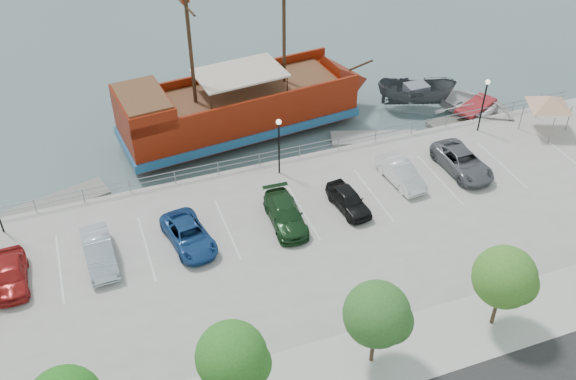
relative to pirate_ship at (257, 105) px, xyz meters
name	(u,v)px	position (x,y,z in m)	size (l,w,h in m)	color
ground	(314,243)	(-0.80, -13.95, -2.21)	(160.00, 160.00, 0.00)	#4B6061
sidewalk	(389,354)	(-0.80, -23.95, -1.19)	(100.00, 4.00, 0.05)	beige
seawall_railing	(273,156)	(-0.80, -6.15, -0.68)	(50.00, 0.06, 1.00)	gray
pirate_ship	(257,105)	(0.00, 0.00, 0.00)	(21.12, 7.80, 13.17)	maroon
patrol_boat	(415,96)	(13.15, -1.45, -0.99)	(2.36, 6.27, 2.43)	#404448
speedboat	(475,110)	(17.05, -4.36, -1.51)	(4.83, 6.77, 1.40)	silver
dock_west	(53,205)	(-15.85, -4.75, -2.00)	(7.34, 2.10, 0.42)	gray
dock_mid	(375,139)	(7.93, -4.75, -2.02)	(6.66, 1.90, 0.38)	gray
dock_east	(470,119)	(16.48, -4.75, -2.00)	(7.37, 2.11, 0.42)	#67645A
canopy_tent	(551,96)	(19.84, -9.05, 1.71)	(5.25, 5.25, 3.35)	slate
lamp_post_mid	(279,137)	(-0.80, -7.45, 1.73)	(0.36, 0.36, 4.28)	black
lamp_post_right	(485,96)	(15.20, -7.45, 1.73)	(0.36, 0.36, 4.28)	black
tree_c	(235,358)	(-8.65, -24.02, 2.09)	(3.30, 3.20, 5.00)	#473321
tree_d	(380,316)	(-1.65, -24.02, 2.09)	(3.30, 3.20, 5.00)	#473321
tree_e	(507,279)	(5.35, -24.02, 2.09)	(3.30, 3.20, 5.00)	#473321
parked_car_a	(11,274)	(-18.29, -12.29, -0.49)	(1.69, 4.19, 1.43)	#A41D1B
parked_car_b	(99,252)	(-13.48, -12.19, -0.45)	(1.59, 4.57, 1.51)	silver
parked_car_c	(189,235)	(-8.28, -12.43, -0.54)	(2.22, 4.81, 1.34)	navy
parked_car_d	(285,214)	(-2.21, -12.61, -0.51)	(1.96, 4.81, 1.40)	#1A3E1E
parked_car_e	(349,200)	(2.08, -12.62, -0.53)	(1.59, 3.94, 1.34)	black
parked_car_f	(401,173)	(6.56, -11.21, -0.49)	(1.51, 4.32, 1.42)	white
parked_car_g	(462,162)	(11.17, -11.51, -0.48)	(2.40, 5.20, 1.45)	slate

